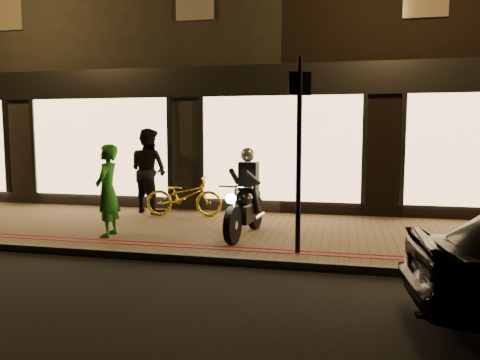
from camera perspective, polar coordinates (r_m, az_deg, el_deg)
name	(u,v)px	position (r m, az deg, el deg)	size (l,w,h in m)	color
ground	(243,266)	(7.08, 0.36, -10.50)	(90.00, 90.00, 0.00)	black
sidewalk	(265,234)	(8.96, 3.11, -6.57)	(50.00, 4.00, 0.12)	brown
kerb_stone	(244,262)	(7.11, 0.45, -9.92)	(50.00, 0.14, 0.12)	#59544C
red_kerb_lines	(250,249)	(7.56, 1.26, -8.45)	(50.00, 0.26, 0.01)	maroon
building_row	(302,62)	(15.84, 7.56, 14.07)	(48.00, 10.11, 8.50)	black
motorcycle	(246,202)	(8.45, 0.68, -2.68)	(0.62, 1.94, 1.59)	black
sign_post	(299,145)	(7.20, 7.20, 4.26)	(0.33, 0.16, 3.00)	black
bicycle_gold	(184,196)	(10.46, -6.84, -1.98)	(0.59, 1.70, 0.89)	yellow
person_green	(107,191)	(8.69, -15.86, -1.25)	(0.60, 0.40, 1.66)	#21741F
person_dark	(148,171)	(11.05, -11.10, 1.14)	(0.95, 0.74, 1.95)	black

